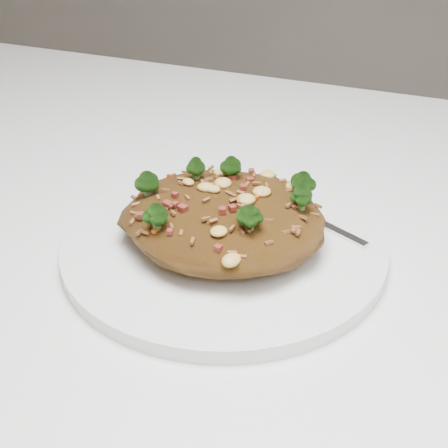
% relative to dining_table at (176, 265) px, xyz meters
% --- Properties ---
extents(dining_table, '(1.20, 0.80, 0.75)m').
position_rel_dining_table_xyz_m(dining_table, '(0.00, 0.00, 0.00)').
color(dining_table, white).
rests_on(dining_table, ground).
extents(plate, '(0.30, 0.30, 0.01)m').
position_rel_dining_table_xyz_m(plate, '(0.09, -0.08, 0.10)').
color(plate, white).
rests_on(plate, dining_table).
extents(fried_rice, '(0.18, 0.17, 0.06)m').
position_rel_dining_table_xyz_m(fried_rice, '(0.09, -0.07, 0.13)').
color(fried_rice, brown).
rests_on(fried_rice, plate).
extents(fork, '(0.15, 0.08, 0.00)m').
position_rel_dining_table_xyz_m(fork, '(0.15, -0.01, 0.11)').
color(fork, silver).
rests_on(fork, plate).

